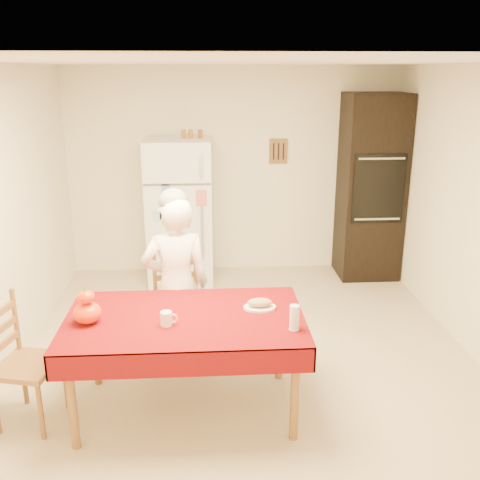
{
  "coord_description": "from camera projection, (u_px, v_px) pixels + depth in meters",
  "views": [
    {
      "loc": [
        -0.32,
        -4.24,
        2.43
      ],
      "look_at": [
        -0.05,
        0.2,
        1.02
      ],
      "focal_mm": 40.0,
      "sensor_mm": 36.0,
      "label": 1
    }
  ],
  "objects": [
    {
      "name": "pumpkin_lower",
      "position": [
        87.0,
        313.0,
        3.7
      ],
      "size": [
        0.2,
        0.2,
        0.15
      ],
      "primitive_type": "ellipsoid",
      "color": "#E55705",
      "rests_on": "dining_table"
    },
    {
      "name": "wine_glass",
      "position": [
        294.0,
        318.0,
        3.59
      ],
      "size": [
        0.07,
        0.07,
        0.18
      ],
      "primitive_type": "cylinder",
      "color": "silver",
      "rests_on": "dining_table"
    },
    {
      "name": "chair_left",
      "position": [
        19.0,
        357.0,
        3.76
      ],
      "size": [
        0.49,
        0.5,
        0.95
      ],
      "rotation": [
        0.0,
        0.0,
        1.34
      ],
      "color": "brown",
      "rests_on": "floor"
    },
    {
      "name": "dining_table",
      "position": [
        185.0,
        325.0,
        3.83
      ],
      "size": [
        1.7,
        1.0,
        0.76
      ],
      "color": "brown",
      "rests_on": "floor"
    },
    {
      "name": "coffee_mug",
      "position": [
        166.0,
        319.0,
        3.66
      ],
      "size": [
        0.08,
        0.08,
        0.1
      ],
      "primitive_type": "cylinder",
      "color": "white",
      "rests_on": "dining_table"
    },
    {
      "name": "seated_woman",
      "position": [
        176.0,
        286.0,
        4.37
      ],
      "size": [
        0.6,
        0.44,
        1.51
      ],
      "primitive_type": "imported",
      "rotation": [
        0.0,
        0.0,
        3.29
      ],
      "color": "white",
      "rests_on": "floor"
    },
    {
      "name": "floor",
      "position": [
        246.0,
        355.0,
        4.79
      ],
      "size": [
        4.5,
        4.5,
        0.0
      ],
      "primitive_type": "plane",
      "color": "#CBB693",
      "rests_on": "ground"
    },
    {
      "name": "chair_far",
      "position": [
        178.0,
        303.0,
        4.64
      ],
      "size": [
        0.5,
        0.48,
        0.95
      ],
      "rotation": [
        0.0,
        0.0,
        0.22
      ],
      "color": "brown",
      "rests_on": "floor"
    },
    {
      "name": "refrigerator",
      "position": [
        180.0,
        212.0,
        6.28
      ],
      "size": [
        0.75,
        0.74,
        1.7
      ],
      "color": "white",
      "rests_on": "floor"
    },
    {
      "name": "spice_jar_right",
      "position": [
        200.0,
        134.0,
        6.07
      ],
      "size": [
        0.05,
        0.05,
        0.1
      ],
      "primitive_type": "cylinder",
      "color": "brown",
      "rests_on": "refrigerator"
    },
    {
      "name": "spice_jar_left",
      "position": [
        184.0,
        134.0,
        6.06
      ],
      "size": [
        0.05,
        0.05,
        0.1
      ],
      "primitive_type": "cylinder",
      "color": "#90611A",
      "rests_on": "refrigerator"
    },
    {
      "name": "bread_loaf",
      "position": [
        260.0,
        302.0,
        3.92
      ],
      "size": [
        0.18,
        0.1,
        0.06
      ],
      "primitive_type": "ellipsoid",
      "color": "#A27D50",
      "rests_on": "bread_plate"
    },
    {
      "name": "oven_cabinet",
      "position": [
        371.0,
        188.0,
        6.39
      ],
      "size": [
        0.7,
        0.62,
        2.2
      ],
      "color": "black",
      "rests_on": "floor"
    },
    {
      "name": "bread_plate",
      "position": [
        260.0,
        308.0,
        3.93
      ],
      "size": [
        0.24,
        0.24,
        0.02
      ],
      "primitive_type": "cylinder",
      "color": "silver",
      "rests_on": "dining_table"
    },
    {
      "name": "spice_jar_mid",
      "position": [
        191.0,
        134.0,
        6.07
      ],
      "size": [
        0.05,
        0.05,
        0.1
      ],
      "primitive_type": "cylinder",
      "color": "#985F1B",
      "rests_on": "refrigerator"
    },
    {
      "name": "pumpkin_upper",
      "position": [
        86.0,
        297.0,
        3.66
      ],
      "size": [
        0.12,
        0.12,
        0.09
      ],
      "primitive_type": "ellipsoid",
      "color": "#D53F05",
      "rests_on": "pumpkin_lower"
    },
    {
      "name": "room_shell",
      "position": [
        247.0,
        176.0,
        4.3
      ],
      "size": [
        4.02,
        4.52,
        2.51
      ],
      "color": "#F0E4CA",
      "rests_on": "ground"
    }
  ]
}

